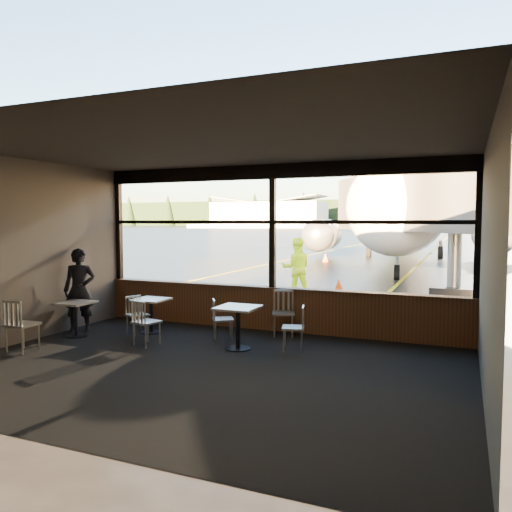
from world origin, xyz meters
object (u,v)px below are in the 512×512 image
Objects in this scene: jet_bridge at (460,225)px; cone_wing at (325,257)px; chair_near_e at (293,328)px; chair_near_w at (223,320)px; chair_near_n at (283,314)px; chair_mid_w at (137,315)px; chair_left_s at (22,325)px; chair_mid_s at (147,323)px; ground_crew at (296,268)px; cafe_table_near at (238,328)px; cafe_table_left at (76,319)px; passenger at (79,290)px; cone_nose at (339,286)px; cafe_table_mid at (151,316)px; airliner at (405,174)px.

jet_bridge reaches higher than cone_wing.
chair_near_w is (-1.50, 0.19, 0.00)m from chair_near_e.
chair_mid_w is at bearing 0.39° from chair_near_n.
chair_near_n is at bearing 36.20° from chair_left_s.
ground_crew is (0.78, 6.58, 0.48)m from chair_mid_s.
jet_bridge is at bearing 169.27° from ground_crew.
chair_near_w is at bearing 137.31° from cafe_table_near.
chair_near_n is at bearing 23.38° from cafe_table_left.
chair_near_w is 0.47× the size of passenger.
cone_nose is at bearing 171.97° from jet_bridge.
cafe_table_mid is 1.67m from chair_near_w.
chair_near_n reaches higher than cafe_table_mid.
chair_near_n is at bearing -14.16° from passenger.
chair_near_e is 0.99× the size of chair_near_w.
cone_wing is (-1.36, 19.22, -0.12)m from cafe_table_mid.
passenger is (-7.30, -7.16, -1.34)m from jet_bridge.
jet_bridge is 4.82m from ground_crew.
chair_near_w reaches higher than cafe_table_near.
cone_nose is (2.42, 7.45, -0.16)m from chair_mid_w.
chair_left_s reaches higher than cone_wing.
chair_near_w reaches higher than cone_nose.
jet_bridge is at bearing 69.41° from chair_mid_s.
jet_bridge is 10.51m from cafe_table_left.
chair_near_e is at bearing 98.99° from chair_near_n.
chair_near_n is at bearing -94.70° from airliner.
cafe_table_left is at bearing 87.38° from chair_left_s.
cafe_table_left is at bearing 44.99° from ground_crew.
cone_nose is 12.53m from cone_wing.
airliner is 19.46× the size of passenger.
cone_nose is at bearing -172.33° from chair_mid_w.
cafe_table_mid is 0.39× the size of ground_crew.
passenger is at bearing -163.02° from cafe_table_mid.
chair_near_w is (-0.86, -23.17, -4.79)m from airliner.
ground_crew is at bearing -120.79° from cone_nose.
cafe_table_mid is 2.48m from chair_left_s.
passenger is 0.96× the size of ground_crew.
chair_mid_s is at bearing -166.54° from cafe_table_near.
chair_near_n reaches higher than cafe_table_left.
airliner is 38.99× the size of chair_mid_s.
cafe_table_near is (-3.61, -7.23, -1.82)m from jet_bridge.
ground_crew is (2.51, 6.53, 0.56)m from cafe_table_left.
chair_near_n is at bearing 81.16° from ground_crew.
cafe_table_near is 0.85× the size of chair_near_n.
chair_near_n is (3.83, 1.65, 0.11)m from cafe_table_left.
cafe_table_left is 0.90× the size of chair_mid_w.
cafe_table_near is at bearing -13.27° from cafe_table_mid.
chair_mid_w is 7.83m from cone_nose.
ground_crew reaches higher than cone_wing.
passenger is 6.71m from ground_crew.
chair_near_n is 1.94× the size of cone_nose.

